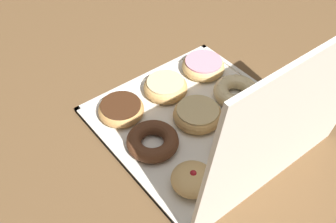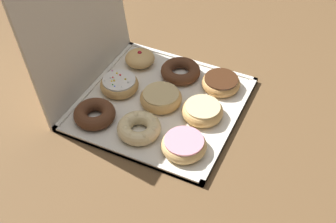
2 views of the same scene
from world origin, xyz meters
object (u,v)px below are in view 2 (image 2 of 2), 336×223
(jelly_filled_donut_8, at_px, (140,58))
(glazed_ring_donut_4, at_px, (161,97))
(donut_box, at_px, (161,104))
(sprinkle_donut_7, at_px, (119,84))
(cruller_donut_3, at_px, (140,128))
(chocolate_frosted_donut_2, at_px, (221,83))
(chocolate_cake_ring_donut_5, at_px, (180,71))
(chocolate_cake_ring_donut_6, at_px, (95,114))
(pink_frosted_donut_0, at_px, (184,145))
(glazed_ring_donut_1, at_px, (203,111))

(jelly_filled_donut_8, bearing_deg, glazed_ring_donut_4, -133.97)
(donut_box, relative_size, sprinkle_donut_7, 3.87)
(glazed_ring_donut_4, relative_size, sprinkle_donut_7, 1.06)
(cruller_donut_3, bearing_deg, chocolate_frosted_donut_2, -25.29)
(chocolate_cake_ring_donut_5, distance_m, sprinkle_donut_7, 0.19)
(chocolate_cake_ring_donut_6, height_order, jelly_filled_donut_8, jelly_filled_donut_8)
(sprinkle_donut_7, bearing_deg, chocolate_frosted_donut_2, -62.79)
(chocolate_cake_ring_donut_5, bearing_deg, donut_box, -178.66)
(jelly_filled_donut_8, bearing_deg, cruller_donut_3, -151.98)
(pink_frosted_donut_0, relative_size, chocolate_cake_ring_donut_5, 0.97)
(donut_box, distance_m, chocolate_frosted_donut_2, 0.19)
(donut_box, xyz_separation_m, chocolate_cake_ring_donut_5, (0.13, 0.00, 0.02))
(chocolate_frosted_donut_2, xyz_separation_m, jelly_filled_donut_8, (-0.00, 0.26, 0.00))
(pink_frosted_donut_0, height_order, chocolate_cake_ring_donut_6, same)
(donut_box, distance_m, glazed_ring_donut_4, 0.02)
(glazed_ring_donut_4, xyz_separation_m, jelly_filled_donut_8, (0.13, 0.13, 0.00))
(donut_box, xyz_separation_m, pink_frosted_donut_0, (-0.13, -0.13, 0.02))
(glazed_ring_donut_1, distance_m, sprinkle_donut_7, 0.26)
(chocolate_frosted_donut_2, height_order, jelly_filled_donut_8, jelly_filled_donut_8)
(donut_box, distance_m, glazed_ring_donut_1, 0.13)
(donut_box, xyz_separation_m, glazed_ring_donut_4, (0.00, 0.00, 0.02))
(donut_box, relative_size, chocolate_cake_ring_donut_6, 3.80)
(chocolate_cake_ring_donut_5, bearing_deg, glazed_ring_donut_4, -179.08)
(donut_box, xyz_separation_m, sprinkle_donut_7, (-0.00, 0.13, 0.02))
(chocolate_cake_ring_donut_5, relative_size, jelly_filled_donut_8, 1.30)
(glazed_ring_donut_1, height_order, chocolate_cake_ring_donut_5, glazed_ring_donut_1)
(cruller_donut_3, distance_m, glazed_ring_donut_4, 0.13)
(chocolate_frosted_donut_2, height_order, sprinkle_donut_7, sprinkle_donut_7)
(cruller_donut_3, bearing_deg, chocolate_cake_ring_donut_5, 1.43)
(pink_frosted_donut_0, distance_m, jelly_filled_donut_8, 0.37)
(donut_box, relative_size, chocolate_cake_ring_donut_5, 3.63)
(chocolate_cake_ring_donut_6, bearing_deg, chocolate_cake_ring_donut_5, -25.80)
(glazed_ring_donut_4, relative_size, jelly_filled_donut_8, 1.30)
(donut_box, bearing_deg, chocolate_frosted_donut_2, -43.75)
(chocolate_frosted_donut_2, distance_m, jelly_filled_donut_8, 0.26)
(glazed_ring_donut_1, relative_size, jelly_filled_donut_8, 1.24)
(pink_frosted_donut_0, bearing_deg, sprinkle_donut_7, 63.07)
(glazed_ring_donut_1, height_order, sprinkle_donut_7, sprinkle_donut_7)
(chocolate_frosted_donut_2, relative_size, chocolate_cake_ring_donut_5, 0.94)
(chocolate_cake_ring_donut_5, relative_size, sprinkle_donut_7, 1.07)
(chocolate_frosted_donut_2, distance_m, chocolate_cake_ring_donut_5, 0.13)
(chocolate_cake_ring_donut_6, xyz_separation_m, sprinkle_donut_7, (0.13, 0.00, 0.00))
(jelly_filled_donut_8, bearing_deg, chocolate_frosted_donut_2, -89.64)
(pink_frosted_donut_0, distance_m, chocolate_cake_ring_donut_5, 0.30)
(pink_frosted_donut_0, height_order, jelly_filled_donut_8, jelly_filled_donut_8)
(glazed_ring_donut_1, bearing_deg, sprinkle_donut_7, 90.31)
(pink_frosted_donut_0, height_order, glazed_ring_donut_1, same)
(glazed_ring_donut_4, xyz_separation_m, chocolate_cake_ring_donut_6, (-0.14, 0.13, -0.00))
(cruller_donut_3, xyz_separation_m, glazed_ring_donut_4, (0.13, 0.00, -0.00))
(cruller_donut_3, height_order, chocolate_cake_ring_donut_5, cruller_donut_3)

